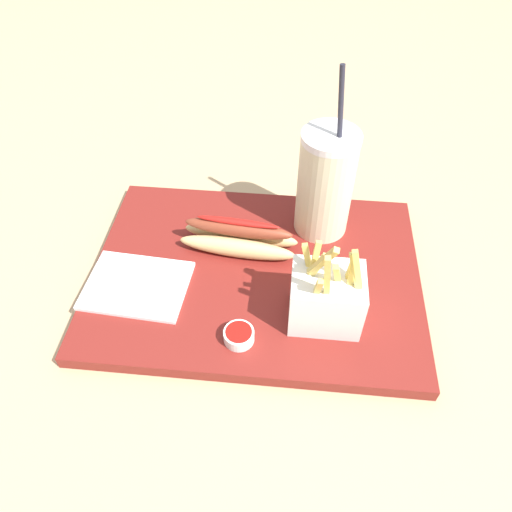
{
  "coord_description": "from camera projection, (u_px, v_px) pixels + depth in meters",
  "views": [
    {
      "loc": [
        0.04,
        -0.45,
        0.54
      ],
      "look_at": [
        0.0,
        0.0,
        0.05
      ],
      "focal_mm": 33.95,
      "sensor_mm": 36.0,
      "label": 1
    }
  ],
  "objects": [
    {
      "name": "food_tray",
      "position": [
        256.0,
        275.0,
        0.7
      ],
      "size": [
        0.47,
        0.34,
        0.02
      ],
      "primitive_type": "cube",
      "color": "maroon",
      "rests_on": "ground_plane"
    },
    {
      "name": "napkin_stack",
      "position": [
        137.0,
        285.0,
        0.67
      ],
      "size": [
        0.15,
        0.12,
        0.01
      ],
      "primitive_type": "cube",
      "rotation": [
        0.0,
        0.0,
        -0.07
      ],
      "color": "white",
      "rests_on": "food_tray"
    },
    {
      "name": "soda_cup",
      "position": [
        325.0,
        184.0,
        0.7
      ],
      "size": [
        0.08,
        0.08,
        0.26
      ],
      "color": "beige",
      "rests_on": "food_tray"
    },
    {
      "name": "hot_dog_1",
      "position": [
        239.0,
        238.0,
        0.71
      ],
      "size": [
        0.18,
        0.07,
        0.06
      ],
      "color": "#DBB775",
      "rests_on": "food_tray"
    },
    {
      "name": "ketchup_cup_1",
      "position": [
        239.0,
        335.0,
        0.61
      ],
      "size": [
        0.04,
        0.04,
        0.02
      ],
      "color": "white",
      "rests_on": "food_tray"
    },
    {
      "name": "ground_plane",
      "position": [
        256.0,
        283.0,
        0.72
      ],
      "size": [
        2.4,
        2.4,
        0.02
      ],
      "primitive_type": "cube",
      "color": "tan"
    },
    {
      "name": "fries_basket",
      "position": [
        327.0,
        297.0,
        0.61
      ],
      "size": [
        0.09,
        0.07,
        0.15
      ],
      "color": "white",
      "rests_on": "food_tray"
    }
  ]
}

